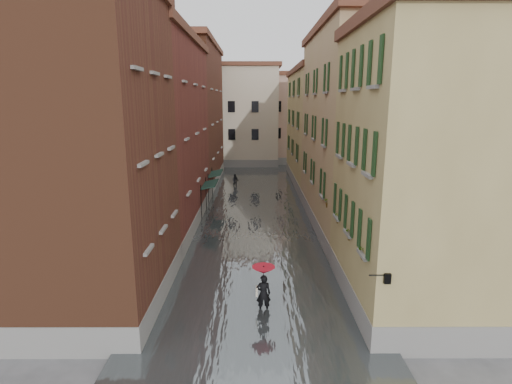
{
  "coord_description": "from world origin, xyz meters",
  "views": [
    {
      "loc": [
        -0.03,
        -18.22,
        8.73
      ],
      "look_at": [
        0.04,
        6.79,
        3.0
      ],
      "focal_mm": 28.0,
      "sensor_mm": 36.0,
      "label": 1
    }
  ],
  "objects": [
    {
      "name": "building_left_mid",
      "position": [
        -7.0,
        9.0,
        6.25
      ],
      "size": [
        6.0,
        14.0,
        12.5
      ],
      "primitive_type": "cube",
      "color": "maroon",
      "rests_on": "ground"
    },
    {
      "name": "awning_near",
      "position": [
        -3.49,
        11.46,
        2.47
      ],
      "size": [
        1.09,
        2.99,
        2.8
      ],
      "color": "black",
      "rests_on": "ground"
    },
    {
      "name": "pedestrian_far",
      "position": [
        -2.03,
        21.86,
        0.72
      ],
      "size": [
        0.77,
        0.64,
        1.44
      ],
      "primitive_type": "imported",
      "rotation": [
        0.0,
        0.0,
        -0.15
      ],
      "color": "black",
      "rests_on": "ground"
    },
    {
      "name": "building_end_pink",
      "position": [
        6.0,
        40.0,
        6.0
      ],
      "size": [
        10.0,
        9.0,
        12.0
      ],
      "primitive_type": "cube",
      "color": "tan",
      "rests_on": "ground"
    },
    {
      "name": "building_right_near",
      "position": [
        7.0,
        -2.0,
        5.75
      ],
      "size": [
        6.0,
        8.0,
        11.5
      ],
      "primitive_type": "cube",
      "color": "#99854F",
      "rests_on": "ground"
    },
    {
      "name": "floodwater",
      "position": [
        0.0,
        13.0,
        0.1
      ],
      "size": [
        10.0,
        60.0,
        0.2
      ],
      "primitive_type": "cube",
      "color": "#51585A",
      "rests_on": "ground"
    },
    {
      "name": "awning_far",
      "position": [
        -3.48,
        16.12,
        2.47
      ],
      "size": [
        1.09,
        3.12,
        2.8
      ],
      "color": "black",
      "rests_on": "ground"
    },
    {
      "name": "ground",
      "position": [
        0.0,
        0.0,
        0.0
      ],
      "size": [
        120.0,
        120.0,
        0.0
      ],
      "primitive_type": "plane",
      "color": "#4F4F51",
      "rests_on": "ground"
    },
    {
      "name": "wall_lantern",
      "position": [
        4.33,
        -6.0,
        3.01
      ],
      "size": [
        0.71,
        0.22,
        0.35
      ],
      "color": "black",
      "rests_on": "ground"
    },
    {
      "name": "building_end_cream",
      "position": [
        -3.0,
        38.0,
        6.5
      ],
      "size": [
        12.0,
        9.0,
        13.0
      ],
      "primitive_type": "cube",
      "color": "#C1B499",
      "rests_on": "ground"
    },
    {
      "name": "building_left_near",
      "position": [
        -7.0,
        -2.0,
        6.5
      ],
      "size": [
        6.0,
        8.0,
        13.0
      ],
      "primitive_type": "cube",
      "color": "brown",
      "rests_on": "ground"
    },
    {
      "name": "building_right_mid",
      "position": [
        7.0,
        9.0,
        6.5
      ],
      "size": [
        6.0,
        14.0,
        13.0
      ],
      "primitive_type": "cube",
      "color": "tan",
      "rests_on": "ground"
    },
    {
      "name": "building_right_far",
      "position": [
        7.0,
        24.0,
        5.75
      ],
      "size": [
        6.0,
        16.0,
        11.5
      ],
      "primitive_type": "cube",
      "color": "#99854F",
      "rests_on": "ground"
    },
    {
      "name": "pedestrian_main",
      "position": [
        0.33,
        -2.92,
        1.26
      ],
      "size": [
        0.98,
        0.98,
        2.06
      ],
      "color": "black",
      "rests_on": "ground"
    },
    {
      "name": "building_left_far",
      "position": [
        -7.0,
        24.0,
        7.0
      ],
      "size": [
        6.0,
        16.0,
        14.0
      ],
      "primitive_type": "cube",
      "color": "brown",
      "rests_on": "ground"
    },
    {
      "name": "window_planters",
      "position": [
        4.12,
        -0.65,
        3.51
      ],
      "size": [
        0.59,
        8.35,
        0.84
      ],
      "color": "brown",
      "rests_on": "ground"
    }
  ]
}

